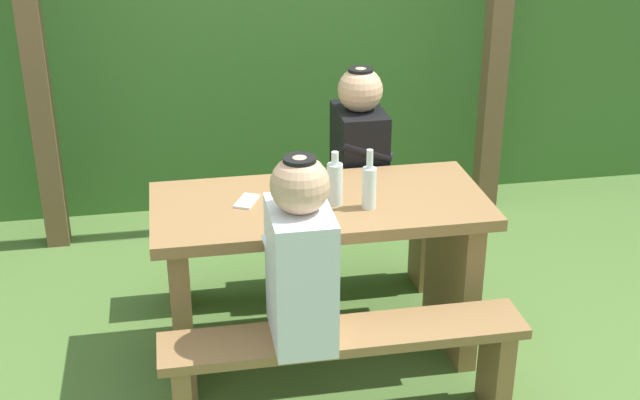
# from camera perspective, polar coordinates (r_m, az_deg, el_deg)

# --- Properties ---
(ground_plane) EXTENTS (12.00, 12.00, 0.00)m
(ground_plane) POSITION_cam_1_polar(r_m,az_deg,el_deg) (3.95, 0.00, -9.97)
(ground_plane) COLOR #4C6E31
(hedge_backdrop) EXTENTS (6.40, 1.09, 2.01)m
(hedge_backdrop) POSITION_cam_1_polar(r_m,az_deg,el_deg) (5.57, -4.15, 11.66)
(hedge_backdrop) COLOR #3B6A2B
(hedge_backdrop) RESTS_ON ground_plane
(pergola_post_left) EXTENTS (0.12, 0.12, 2.24)m
(pergola_post_left) POSITION_cam_1_polar(r_m,az_deg,el_deg) (4.71, -18.51, 9.53)
(pergola_post_left) COLOR brown
(pergola_post_left) RESTS_ON ground_plane
(pergola_post_right) EXTENTS (0.12, 0.12, 2.24)m
(pergola_post_right) POSITION_cam_1_polar(r_m,az_deg,el_deg) (5.01, 11.73, 11.12)
(pergola_post_right) COLOR brown
(pergola_post_right) RESTS_ON ground_plane
(picnic_table) EXTENTS (1.40, 0.64, 0.75)m
(picnic_table) POSITION_cam_1_polar(r_m,az_deg,el_deg) (3.68, 0.00, -3.43)
(picnic_table) COLOR olive
(picnic_table) RESTS_ON ground_plane
(bench_near) EXTENTS (1.40, 0.24, 0.44)m
(bench_near) POSITION_cam_1_polar(r_m,az_deg,el_deg) (3.35, 1.63, -10.47)
(bench_near) COLOR olive
(bench_near) RESTS_ON ground_plane
(bench_far) EXTENTS (1.40, 0.24, 0.44)m
(bench_far) POSITION_cam_1_polar(r_m,az_deg,el_deg) (4.23, -1.27, -2.50)
(bench_far) COLOR olive
(bench_far) RESTS_ON ground_plane
(person_white_shirt) EXTENTS (0.25, 0.35, 0.72)m
(person_white_shirt) POSITION_cam_1_polar(r_m,az_deg,el_deg) (3.08, -1.30, -3.80)
(person_white_shirt) COLOR silver
(person_white_shirt) RESTS_ON bench_near
(person_black_coat) EXTENTS (0.25, 0.35, 0.72)m
(person_black_coat) POSITION_cam_1_polar(r_m,az_deg,el_deg) (4.09, 2.62, 3.50)
(person_black_coat) COLOR black
(person_black_coat) RESTS_ON bench_far
(drinking_glass) EXTENTS (0.07, 0.07, 0.10)m
(drinking_glass) POSITION_cam_1_polar(r_m,az_deg,el_deg) (3.65, -0.44, 1.33)
(drinking_glass) COLOR silver
(drinking_glass) RESTS_ON picnic_table
(bottle_left) EXTENTS (0.07, 0.07, 0.23)m
(bottle_left) POSITION_cam_1_polar(r_m,az_deg,el_deg) (3.51, 0.98, 1.16)
(bottle_left) COLOR silver
(bottle_left) RESTS_ON picnic_table
(bottle_right) EXTENTS (0.06, 0.06, 0.25)m
(bottle_right) POSITION_cam_1_polar(r_m,az_deg,el_deg) (3.48, 3.27, 0.97)
(bottle_right) COLOR silver
(bottle_right) RESTS_ON picnic_table
(cell_phone) EXTENTS (0.12, 0.16, 0.01)m
(cell_phone) POSITION_cam_1_polar(r_m,az_deg,el_deg) (3.57, -4.87, -0.08)
(cell_phone) COLOR silver
(cell_phone) RESTS_ON picnic_table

